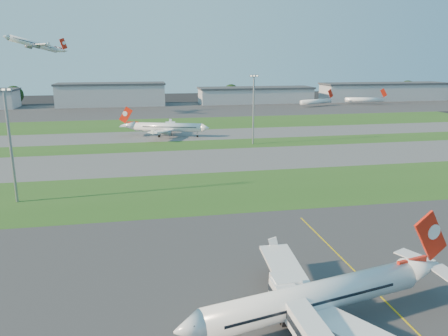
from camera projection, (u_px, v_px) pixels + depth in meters
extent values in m
plane|color=black|center=(344.00, 297.00, 60.18)|extent=(700.00, 700.00, 0.00)
cube|color=#333335|center=(344.00, 297.00, 60.18)|extent=(300.00, 70.00, 0.01)
cube|color=#29541C|center=(251.00, 189.00, 109.66)|extent=(300.00, 34.00, 0.01)
cube|color=#515154|center=(226.00, 159.00, 141.06)|extent=(300.00, 32.00, 0.01)
cube|color=#29541C|center=(213.00, 144.00, 164.85)|extent=(300.00, 18.00, 0.01)
cube|color=#515154|center=(205.00, 135.00, 185.78)|extent=(300.00, 26.00, 0.01)
cube|color=#29541C|center=(195.00, 123.00, 217.18)|extent=(300.00, 40.00, 0.01)
cube|color=#333335|center=(183.00, 109.00, 274.27)|extent=(400.00, 80.00, 0.01)
cube|color=gold|center=(377.00, 294.00, 61.09)|extent=(0.25, 60.00, 0.02)
cube|color=white|center=(285.00, 287.00, 54.99)|extent=(3.40, 3.00, 3.00)
cylinder|color=gray|center=(290.00, 313.00, 53.77)|extent=(0.70, 0.70, 3.20)
cube|color=black|center=(289.00, 322.00, 54.08)|extent=(2.20, 1.20, 0.70)
cylinder|color=white|center=(314.00, 297.00, 52.58)|extent=(29.06, 9.74, 3.67)
cube|color=red|center=(431.00, 236.00, 58.33)|extent=(6.19, 1.66, 7.30)
cube|color=white|center=(363.00, 335.00, 46.19)|extent=(10.30, 14.89, 1.49)
cube|color=white|center=(287.00, 271.00, 59.94)|extent=(4.77, 14.59, 1.49)
cylinder|color=slate|center=(339.00, 336.00, 47.79)|extent=(4.43, 3.03, 2.22)
cylinder|color=slate|center=(286.00, 288.00, 57.76)|extent=(4.43, 3.03, 2.22)
cylinder|color=white|center=(168.00, 127.00, 180.10)|extent=(27.89, 12.04, 3.57)
cube|color=red|center=(126.00, 115.00, 181.03)|extent=(5.89, 2.18, 7.10)
cube|color=white|center=(170.00, 126.00, 187.55)|extent=(5.17, 14.33, 1.45)
cube|color=white|center=(161.00, 131.00, 173.11)|extent=(11.02, 14.18, 1.45)
cylinder|color=slate|center=(172.00, 129.00, 185.65)|extent=(4.41, 3.26, 2.16)
cylinder|color=slate|center=(166.00, 133.00, 175.18)|extent=(4.41, 3.26, 2.16)
cylinder|color=white|center=(33.00, 44.00, 228.92)|extent=(22.41, 16.99, 3.18)
cube|color=red|center=(62.00, 37.00, 238.91)|extent=(4.62, 3.35, 6.34)
cube|color=white|center=(41.00, 45.00, 225.08)|extent=(11.94, 11.09, 1.29)
cube|color=white|center=(30.00, 45.00, 234.13)|extent=(8.01, 13.07, 1.29)
cylinder|color=slate|center=(37.00, 46.00, 225.68)|extent=(3.99, 3.59, 1.93)
cylinder|color=slate|center=(29.00, 47.00, 232.24)|extent=(3.99, 3.59, 1.93)
cylinder|color=white|center=(316.00, 102.00, 289.99)|extent=(25.39, 12.42, 3.20)
cube|color=red|center=(330.00, 93.00, 295.50)|extent=(4.93, 2.16, 6.16)
cylinder|color=white|center=(364.00, 100.00, 302.60)|extent=(26.07, 8.80, 3.20)
cube|color=red|center=(384.00, 93.00, 301.03)|extent=(5.12, 1.42, 6.16)
cylinder|color=gray|center=(11.00, 148.00, 96.54)|extent=(0.60, 0.60, 25.00)
cube|color=gray|center=(4.00, 89.00, 93.34)|extent=(3.20, 0.50, 0.80)
cube|color=#FFF2CC|center=(4.00, 89.00, 93.34)|extent=(2.80, 0.70, 0.35)
cylinder|color=gray|center=(253.00, 111.00, 162.58)|extent=(0.60, 0.60, 25.00)
cube|color=gray|center=(254.00, 76.00, 159.39)|extent=(3.20, 0.50, 0.80)
cube|color=#FFF2CC|center=(254.00, 76.00, 159.39)|extent=(2.80, 0.70, 0.35)
cube|color=#A8AAB0|center=(112.00, 95.00, 292.88)|extent=(70.00, 22.00, 14.00)
cube|color=#383A3F|center=(111.00, 84.00, 290.99)|extent=(71.40, 23.00, 1.20)
cube|color=#A8AAB0|center=(256.00, 96.00, 311.60)|extent=(80.00, 22.00, 10.00)
cube|color=#383A3F|center=(256.00, 88.00, 310.22)|extent=(81.60, 23.00, 1.20)
cube|color=#A8AAB0|center=(384.00, 92.00, 329.59)|extent=(95.00, 22.00, 12.00)
cube|color=#383A3F|center=(384.00, 83.00, 327.95)|extent=(96.90, 23.00, 1.20)
cylinder|color=black|center=(15.00, 102.00, 296.49)|extent=(1.00, 1.00, 4.40)
sphere|color=black|center=(14.00, 95.00, 295.26)|extent=(12.10, 12.10, 12.10)
cylinder|color=black|center=(149.00, 101.00, 309.19)|extent=(1.00, 1.00, 3.60)
sphere|color=black|center=(149.00, 95.00, 308.19)|extent=(9.90, 9.90, 9.90)
cylinder|color=black|center=(231.00, 99.00, 322.91)|extent=(1.00, 1.00, 4.20)
sphere|color=black|center=(231.00, 92.00, 321.74)|extent=(11.55, 11.55, 11.55)
cylinder|color=black|center=(327.00, 97.00, 334.73)|extent=(1.00, 1.00, 3.80)
sphere|color=black|center=(327.00, 92.00, 333.67)|extent=(10.45, 10.45, 10.45)
cylinder|color=black|center=(407.00, 95.00, 351.20)|extent=(1.00, 1.00, 4.60)
sphere|color=black|center=(407.00, 88.00, 349.91)|extent=(12.65, 12.65, 12.65)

